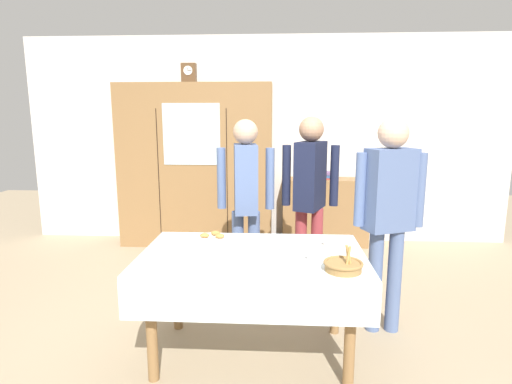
{
  "coord_description": "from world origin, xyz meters",
  "views": [
    {
      "loc": [
        0.17,
        -2.88,
        1.69
      ],
      "look_at": [
        0.0,
        0.2,
        1.11
      ],
      "focal_mm": 28.85,
      "sensor_mm": 36.0,
      "label": 1
    }
  ],
  "objects_px": {
    "tea_cup_near_right": "(329,243)",
    "spoon_near_right": "(299,268)",
    "dining_table": "(252,270)",
    "spoon_back_edge": "(316,251)",
    "bookshelf_low": "(325,212)",
    "tea_cup_far_left": "(286,249)",
    "pastry_plate": "(213,237)",
    "book_stack": "(326,175)",
    "person_behind_table_left": "(246,191)",
    "tea_cup_far_right": "(313,257)",
    "tea_cup_back_edge": "(180,240)",
    "tea_cup_mid_left": "(248,259)",
    "tea_cup_near_left": "(222,254)",
    "person_by_cabinet": "(389,205)",
    "wall_cabinet": "(196,166)",
    "person_behind_table_right": "(310,188)",
    "mantel_clock": "(189,73)",
    "spoon_mid_left": "(268,239)",
    "bread_basket": "(343,265)"
  },
  "relations": [
    {
      "from": "tea_cup_near_left",
      "to": "tea_cup_far_right",
      "type": "relative_size",
      "value": 1.0
    },
    {
      "from": "tea_cup_near_left",
      "to": "tea_cup_far_right",
      "type": "distance_m",
      "value": 0.6
    },
    {
      "from": "tea_cup_near_right",
      "to": "person_by_cabinet",
      "type": "height_order",
      "value": "person_by_cabinet"
    },
    {
      "from": "spoon_back_edge",
      "to": "spoon_mid_left",
      "type": "bearing_deg",
      "value": 141.01
    },
    {
      "from": "dining_table",
      "to": "spoon_back_edge",
      "type": "xyz_separation_m",
      "value": [
        0.43,
        0.08,
        0.12
      ]
    },
    {
      "from": "spoon_near_right",
      "to": "spoon_back_edge",
      "type": "relative_size",
      "value": 1.0
    },
    {
      "from": "wall_cabinet",
      "to": "tea_cup_near_left",
      "type": "distance_m",
      "value": 2.78
    },
    {
      "from": "wall_cabinet",
      "to": "spoon_near_right",
      "type": "distance_m",
      "value": 3.09
    },
    {
      "from": "person_behind_table_right",
      "to": "person_by_cabinet",
      "type": "distance_m",
      "value": 0.88
    },
    {
      "from": "mantel_clock",
      "to": "tea_cup_far_right",
      "type": "distance_m",
      "value": 3.33
    },
    {
      "from": "spoon_mid_left",
      "to": "spoon_back_edge",
      "type": "bearing_deg",
      "value": -38.99
    },
    {
      "from": "bookshelf_low",
      "to": "person_behind_table_right",
      "type": "bearing_deg",
      "value": -101.78
    },
    {
      "from": "bookshelf_low",
      "to": "tea_cup_near_left",
      "type": "bearing_deg",
      "value": -109.76
    },
    {
      "from": "bookshelf_low",
      "to": "person_behind_table_right",
      "type": "relative_size",
      "value": 0.66
    },
    {
      "from": "bookshelf_low",
      "to": "tea_cup_far_left",
      "type": "distance_m",
      "value": 2.67
    },
    {
      "from": "pastry_plate",
      "to": "spoon_mid_left",
      "type": "relative_size",
      "value": 2.35
    },
    {
      "from": "tea_cup_far_right",
      "to": "wall_cabinet",
      "type": "bearing_deg",
      "value": 115.76
    },
    {
      "from": "wall_cabinet",
      "to": "pastry_plate",
      "type": "relative_size",
      "value": 7.43
    },
    {
      "from": "mantel_clock",
      "to": "tea_cup_back_edge",
      "type": "bearing_deg",
      "value": -80.11
    },
    {
      "from": "tea_cup_near_right",
      "to": "spoon_near_right",
      "type": "bearing_deg",
      "value": -117.3
    },
    {
      "from": "book_stack",
      "to": "person_by_cabinet",
      "type": "bearing_deg",
      "value": -84.16
    },
    {
      "from": "person_behind_table_left",
      "to": "person_behind_table_right",
      "type": "bearing_deg",
      "value": 10.9
    },
    {
      "from": "mantel_clock",
      "to": "tea_cup_far_right",
      "type": "xyz_separation_m",
      "value": [
        1.36,
        -2.69,
        -1.41
      ]
    },
    {
      "from": "bookshelf_low",
      "to": "spoon_back_edge",
      "type": "bearing_deg",
      "value": -97.71
    },
    {
      "from": "pastry_plate",
      "to": "book_stack",
      "type": "bearing_deg",
      "value": 64.32
    },
    {
      "from": "mantel_clock",
      "to": "book_stack",
      "type": "distance_m",
      "value": 2.16
    },
    {
      "from": "tea_cup_near_left",
      "to": "person_by_cabinet",
      "type": "relative_size",
      "value": 0.08
    },
    {
      "from": "mantel_clock",
      "to": "tea_cup_mid_left",
      "type": "bearing_deg",
      "value": -71.04
    },
    {
      "from": "bookshelf_low",
      "to": "spoon_near_right",
      "type": "xyz_separation_m",
      "value": [
        -0.48,
        -2.89,
        0.32
      ]
    },
    {
      "from": "tea_cup_far_right",
      "to": "bread_basket",
      "type": "height_order",
      "value": "bread_basket"
    },
    {
      "from": "dining_table",
      "to": "tea_cup_far_left",
      "type": "bearing_deg",
      "value": 11.95
    },
    {
      "from": "tea_cup_far_right",
      "to": "person_behind_table_left",
      "type": "height_order",
      "value": "person_behind_table_left"
    },
    {
      "from": "wall_cabinet",
      "to": "bookshelf_low",
      "type": "bearing_deg",
      "value": 1.72
    },
    {
      "from": "book_stack",
      "to": "tea_cup_far_right",
      "type": "distance_m",
      "value": 2.77
    },
    {
      "from": "wall_cabinet",
      "to": "book_stack",
      "type": "bearing_deg",
      "value": 1.72
    },
    {
      "from": "tea_cup_near_left",
      "to": "tea_cup_far_left",
      "type": "relative_size",
      "value": 1.0
    },
    {
      "from": "dining_table",
      "to": "spoon_mid_left",
      "type": "distance_m",
      "value": 0.38
    },
    {
      "from": "mantel_clock",
      "to": "spoon_mid_left",
      "type": "distance_m",
      "value": 2.86
    },
    {
      "from": "tea_cup_far_right",
      "to": "tea_cup_far_left",
      "type": "distance_m",
      "value": 0.23
    },
    {
      "from": "tea_cup_back_edge",
      "to": "tea_cup_mid_left",
      "type": "distance_m",
      "value": 0.65
    },
    {
      "from": "bookshelf_low",
      "to": "person_behind_table_left",
      "type": "height_order",
      "value": "person_behind_table_left"
    },
    {
      "from": "book_stack",
      "to": "spoon_near_right",
      "type": "height_order",
      "value": "book_stack"
    },
    {
      "from": "tea_cup_far_right",
      "to": "pastry_plate",
      "type": "relative_size",
      "value": 0.46
    },
    {
      "from": "person_behind_table_left",
      "to": "dining_table",
      "type": "bearing_deg",
      "value": -82.83
    },
    {
      "from": "tea_cup_far_right",
      "to": "spoon_back_edge",
      "type": "height_order",
      "value": "tea_cup_far_right"
    },
    {
      "from": "person_behind_table_right",
      "to": "spoon_near_right",
      "type": "bearing_deg",
      "value": -96.67
    },
    {
      "from": "mantel_clock",
      "to": "tea_cup_near_left",
      "type": "xyz_separation_m",
      "value": [
        0.76,
        -2.67,
        -1.41
      ]
    },
    {
      "from": "person_by_cabinet",
      "to": "pastry_plate",
      "type": "bearing_deg",
      "value": -176.16
    },
    {
      "from": "tea_cup_far_left",
      "to": "book_stack",
      "type": "bearing_deg",
      "value": 77.96
    },
    {
      "from": "tea_cup_near_right",
      "to": "tea_cup_far_right",
      "type": "bearing_deg",
      "value": -113.74
    }
  ]
}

